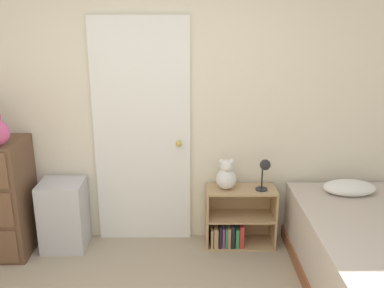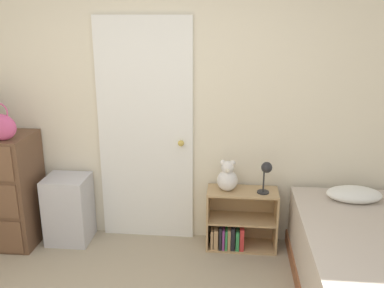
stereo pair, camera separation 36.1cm
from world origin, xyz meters
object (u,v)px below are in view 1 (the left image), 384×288
(storage_bin, at_px, (64,215))
(teddy_bear, at_px, (226,176))
(bed, at_px, (378,266))
(bookshelf, at_px, (236,222))
(desk_lamp, at_px, (265,168))

(storage_bin, distance_m, teddy_bear, 1.51)
(storage_bin, bearing_deg, teddy_bear, 1.29)
(bed, bearing_deg, bookshelf, 139.48)
(storage_bin, distance_m, desk_lamp, 1.85)
(desk_lamp, relative_size, bed, 0.15)
(storage_bin, xyz_separation_m, desk_lamp, (1.80, -0.01, 0.45))
(teddy_bear, height_order, bed, teddy_bear)
(storage_bin, height_order, teddy_bear, teddy_bear)
(storage_bin, height_order, desk_lamp, desk_lamp)
(teddy_bear, distance_m, bed, 1.39)
(bookshelf, height_order, desk_lamp, desk_lamp)
(storage_bin, relative_size, desk_lamp, 2.19)
(bookshelf, distance_m, desk_lamp, 0.59)
(bookshelf, bearing_deg, storage_bin, -178.73)
(bookshelf, height_order, bed, bed)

